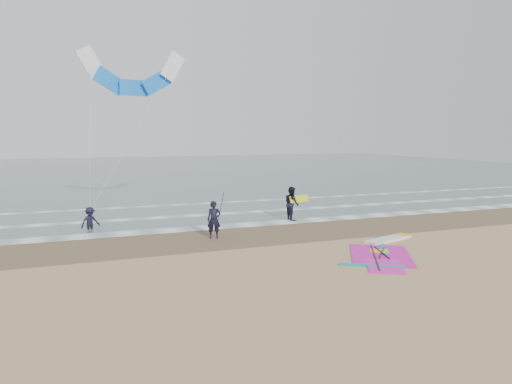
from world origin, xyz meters
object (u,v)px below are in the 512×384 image
object	(u,v)px
person_standing	(214,220)
person_walking	(292,203)
person_wading	(90,215)
windsurf_rig	(384,251)
surf_kite	(133,76)

from	to	relation	value
person_standing	person_walking	distance (m)	6.04
person_wading	windsurf_rig	bearing A→B (deg)	-61.92
person_standing	person_wading	world-z (taller)	person_standing
person_standing	surf_kite	distance (m)	11.49
surf_kite	person_walking	bearing A→B (deg)	-34.83
windsurf_rig	person_wading	world-z (taller)	person_wading
windsurf_rig	surf_kite	bearing A→B (deg)	123.03
person_wading	person_walking	bearing A→B (deg)	-30.21
person_standing	person_walking	size ratio (longest dim) A/B	0.91
person_wading	surf_kite	xyz separation A→B (m)	(2.79, 4.36, 7.51)
windsurf_rig	person_standing	size ratio (longest dim) A/B	3.20
person_walking	person_standing	bearing A→B (deg)	118.12
person_wading	surf_kite	world-z (taller)	surf_kite
person_walking	surf_kite	bearing A→B (deg)	54.84
windsurf_rig	surf_kite	size ratio (longest dim) A/B	0.63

